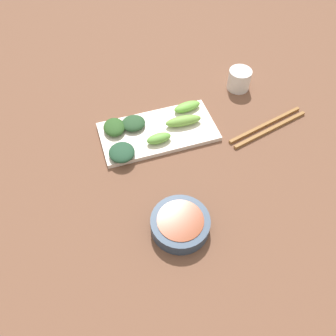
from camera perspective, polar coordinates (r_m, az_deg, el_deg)
tabletop at (r=0.82m, az=-1.54°, el=0.52°), size 2.10×2.10×0.02m
sauce_bowl at (r=0.70m, az=2.05°, el=-9.24°), size 0.12×0.12×0.03m
serving_plate at (r=0.87m, az=-1.65°, el=6.05°), size 0.14×0.29×0.01m
broccoli_leafy_0 at (r=0.87m, az=-5.79°, el=7.44°), size 0.06×0.06×0.02m
broccoli_stalk_1 at (r=0.83m, az=-1.53°, el=4.96°), size 0.03×0.06×0.02m
broccoli_leafy_2 at (r=0.81m, az=-7.72°, el=2.59°), size 0.07×0.07×0.02m
broccoli_stalk_3 at (r=0.87m, az=2.57°, el=7.85°), size 0.03×0.09×0.02m
broccoli_stalk_4 at (r=0.91m, az=3.20°, el=10.18°), size 0.04×0.08×0.02m
broccoli_leafy_5 at (r=0.86m, az=-8.95°, el=6.74°), size 0.06×0.06×0.02m
chopsticks at (r=0.92m, az=16.32°, el=6.55°), size 0.08×0.23×0.01m
tea_cup at (r=1.00m, az=11.77°, el=14.24°), size 0.06×0.06×0.06m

